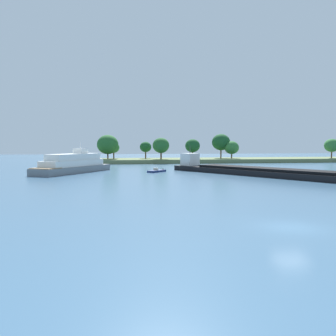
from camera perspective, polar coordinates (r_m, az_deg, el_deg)
name	(u,v)px	position (r m, az deg, el deg)	size (l,w,h in m)	color
ground_plane	(291,227)	(27.44, 18.85, -8.87)	(400.00, 400.00, 0.00)	#3D607F
treeline_island	(210,155)	(121.16, 6.70, 2.03)	(97.55, 17.65, 9.43)	#66754C
white_riverboat	(73,165)	(77.60, -14.72, 0.53)	(15.08, 20.55, 6.47)	slate
cargo_barge	(253,171)	(71.58, 13.23, -0.42)	(26.27, 38.96, 5.65)	black
small_motorboat	(157,171)	(77.29, -1.78, -0.47)	(4.47, 4.88, 0.91)	navy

